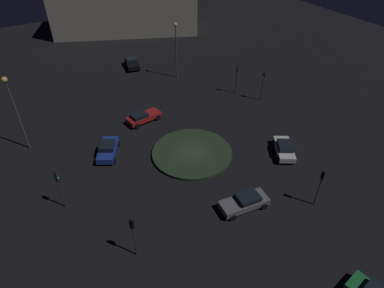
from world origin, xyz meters
name	(u,v)px	position (x,y,z in m)	size (l,w,h in m)	color
ground_plane	(192,154)	(0.00, 0.00, 0.00)	(115.17, 115.17, 0.00)	black
roundabout_island	(192,153)	(0.00, 0.00, 0.17)	(8.93, 8.93, 0.35)	#263823
car_grey	(245,202)	(-9.28, -0.28, 0.74)	(2.45, 4.71, 1.44)	slate
car_blue	(108,149)	(4.63, 8.11, 0.75)	(4.62, 3.63, 1.51)	#1E38A5
car_white	(284,148)	(-5.09, -8.90, 0.77)	(4.49, 3.66, 1.45)	white
car_red	(143,117)	(8.81, 2.10, 0.73)	(2.54, 4.55, 1.39)	red
car_black	(132,63)	(24.86, -2.86, 0.79)	(4.35, 2.76, 1.53)	black
traffic_light_southwest	(321,181)	(-12.24, -6.20, 2.96)	(0.40, 0.37, 4.16)	#2D2D2D
traffic_light_south	(263,81)	(5.69, -14.42, 2.94)	(0.36, 0.39, 4.13)	#2D2D2D
traffic_light_northwest	(133,230)	(-8.96, 10.36, 3.05)	(0.38, 0.39, 4.30)	#2D2D2D
traffic_light_north	(58,183)	(-0.80, 14.15, 3.04)	(0.31, 0.36, 4.28)	#2D2D2D
traffic_light_southeast	(237,74)	(9.05, -12.47, 3.08)	(0.37, 0.39, 4.34)	#2D2D2D
streetlamp_southeast	(176,43)	(17.85, -7.56, 5.59)	(0.53, 0.53, 8.52)	#4C4C51
streetlamp_northeast	(13,102)	(10.33, 15.58, 6.10)	(0.59, 0.59, 8.90)	#4C4C51
store_building	(125,8)	(42.51, -8.96, 4.53)	(20.68, 29.96, 9.07)	#ADA893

